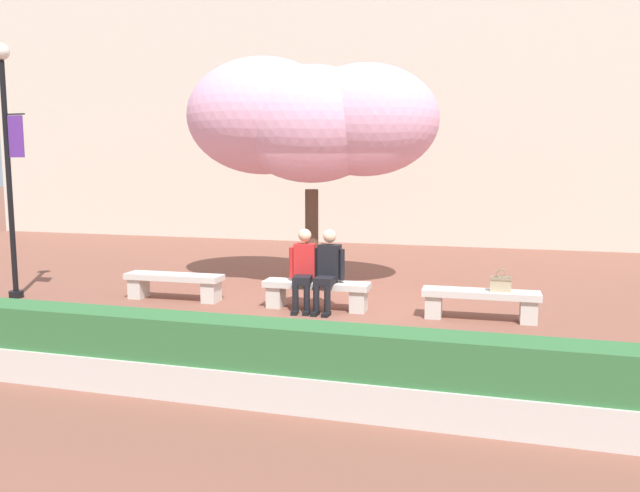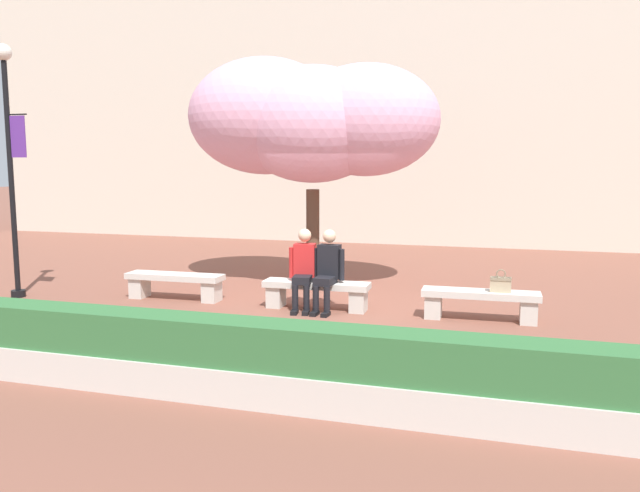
# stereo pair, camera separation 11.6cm
# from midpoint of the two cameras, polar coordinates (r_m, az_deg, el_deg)

# --- Properties ---
(ground_plane) EXTENTS (100.00, 100.00, 0.00)m
(ground_plane) POSITION_cam_midpoint_polar(r_m,az_deg,el_deg) (10.08, 0.00, -5.78)
(ground_plane) COLOR brown
(building_facade) EXTENTS (28.00, 4.00, 10.64)m
(building_facade) POSITION_cam_midpoint_polar(r_m,az_deg,el_deg) (20.42, 8.95, 15.80)
(building_facade) COLOR beige
(building_facade) RESTS_ON ground
(stone_bench_west_end) EXTENTS (1.72, 0.46, 0.45)m
(stone_bench_west_end) POSITION_cam_midpoint_polar(r_m,az_deg,el_deg) (11.02, -12.83, -3.25)
(stone_bench_west_end) COLOR beige
(stone_bench_west_end) RESTS_ON ground
(stone_bench_near_west) EXTENTS (1.72, 0.46, 0.45)m
(stone_bench_near_west) POSITION_cam_midpoint_polar(r_m,az_deg,el_deg) (10.02, 0.00, -4.11)
(stone_bench_near_west) COLOR beige
(stone_bench_near_west) RESTS_ON ground
(stone_bench_center) EXTENTS (1.72, 0.46, 0.45)m
(stone_bench_center) POSITION_cam_midpoint_polar(r_m,az_deg,el_deg) (9.61, 14.78, -4.85)
(stone_bench_center) COLOR beige
(stone_bench_center) RESTS_ON ground
(person_seated_left) EXTENTS (0.51, 0.72, 1.29)m
(person_seated_left) POSITION_cam_midpoint_polar(r_m,az_deg,el_deg) (9.96, -1.15, -1.86)
(person_seated_left) COLOR black
(person_seated_left) RESTS_ON ground
(person_seated_right) EXTENTS (0.51, 0.69, 1.29)m
(person_seated_right) POSITION_cam_midpoint_polar(r_m,az_deg,el_deg) (9.84, 1.03, -1.97)
(person_seated_right) COLOR black
(person_seated_right) RESTS_ON ground
(handbag) EXTENTS (0.30, 0.15, 0.34)m
(handbag) POSITION_cam_midpoint_polar(r_m,az_deg,el_deg) (9.54, 16.52, -3.29)
(handbag) COLOR tan
(handbag) RESTS_ON stone_bench_center
(cherry_tree_main) EXTENTS (4.79, 2.76, 4.33)m
(cherry_tree_main) POSITION_cam_midpoint_polar(r_m,az_deg,el_deg) (11.91, -0.72, 11.39)
(cherry_tree_main) COLOR #513828
(cherry_tree_main) RESTS_ON ground
(lamp_post_with_banner) EXTENTS (0.54, 0.28, 4.32)m
(lamp_post_with_banner) POSITION_cam_midpoint_polar(r_m,az_deg,el_deg) (11.97, -26.25, 8.00)
(lamp_post_with_banner) COLOR black
(lamp_post_with_banner) RESTS_ON ground
(planter_hedge_foreground) EXTENTS (10.26, 0.50, 0.80)m
(planter_hedge_foreground) POSITION_cam_midpoint_polar(r_m,az_deg,el_deg) (6.43, -10.38, -10.01)
(planter_hedge_foreground) COLOR beige
(planter_hedge_foreground) RESTS_ON ground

